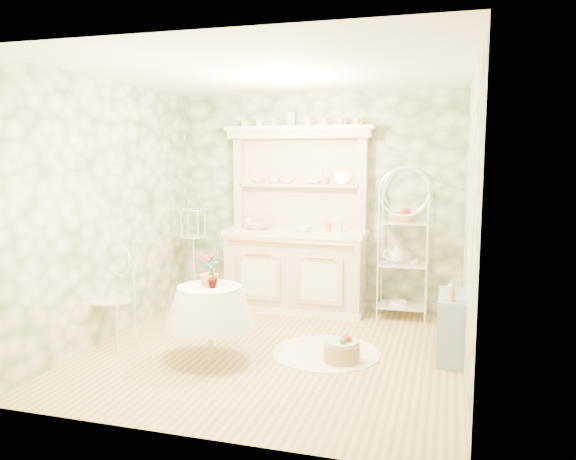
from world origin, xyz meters
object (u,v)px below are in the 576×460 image
(birdcage_stand, at_px, (194,248))
(floor_basket, at_px, (342,351))
(round_table, at_px, (210,321))
(bakers_rack, at_px, (404,242))
(kitchen_dresser, at_px, (295,220))
(cafe_chair, at_px, (111,299))
(side_shelf, at_px, (451,329))

(birdcage_stand, bearing_deg, floor_basket, -33.19)
(round_table, bearing_deg, bakers_rack, 50.00)
(kitchen_dresser, xyz_separation_m, bakers_rack, (1.32, 0.01, -0.22))
(kitchen_dresser, xyz_separation_m, floor_basket, (0.90, -1.63, -1.04))
(cafe_chair, height_order, floor_basket, cafe_chair)
(bakers_rack, relative_size, side_shelf, 2.81)
(round_table, xyz_separation_m, cafe_chair, (-1.18, 0.17, 0.08))
(birdcage_stand, bearing_deg, kitchen_dresser, 8.25)
(round_table, relative_size, birdcage_stand, 0.51)
(bakers_rack, relative_size, floor_basket, 5.66)
(kitchen_dresser, bearing_deg, side_shelf, -32.69)
(kitchen_dresser, bearing_deg, round_table, -98.96)
(kitchen_dresser, height_order, cafe_chair, kitchen_dresser)
(round_table, bearing_deg, cafe_chair, 171.82)
(round_table, relative_size, cafe_chair, 0.82)
(kitchen_dresser, bearing_deg, floor_basket, -61.00)
(side_shelf, xyz_separation_m, cafe_chair, (-3.36, -0.54, 0.19))
(cafe_chair, xyz_separation_m, birdcage_stand, (0.18, 1.56, 0.28))
(side_shelf, relative_size, birdcage_stand, 0.44)
(cafe_chair, bearing_deg, side_shelf, 25.82)
(floor_basket, bearing_deg, cafe_chair, -176.99)
(side_shelf, distance_m, birdcage_stand, 3.37)
(kitchen_dresser, height_order, side_shelf, kitchen_dresser)
(kitchen_dresser, relative_size, cafe_chair, 2.45)
(cafe_chair, relative_size, floor_basket, 2.88)
(kitchen_dresser, xyz_separation_m, round_table, (-0.30, -1.92, -0.76))
(kitchen_dresser, relative_size, floor_basket, 7.04)
(bakers_rack, distance_m, round_table, 2.58)
(round_table, height_order, birdcage_stand, birdcage_stand)
(bakers_rack, bearing_deg, floor_basket, -105.88)
(side_shelf, height_order, birdcage_stand, birdcage_stand)
(round_table, bearing_deg, side_shelf, 18.11)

